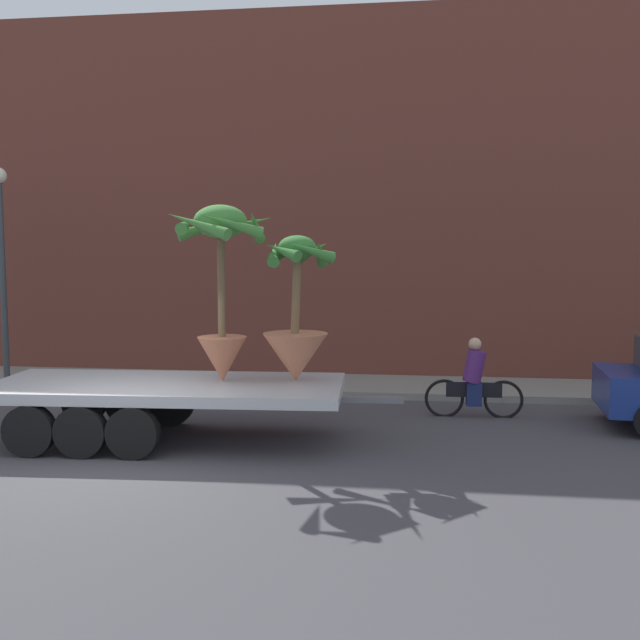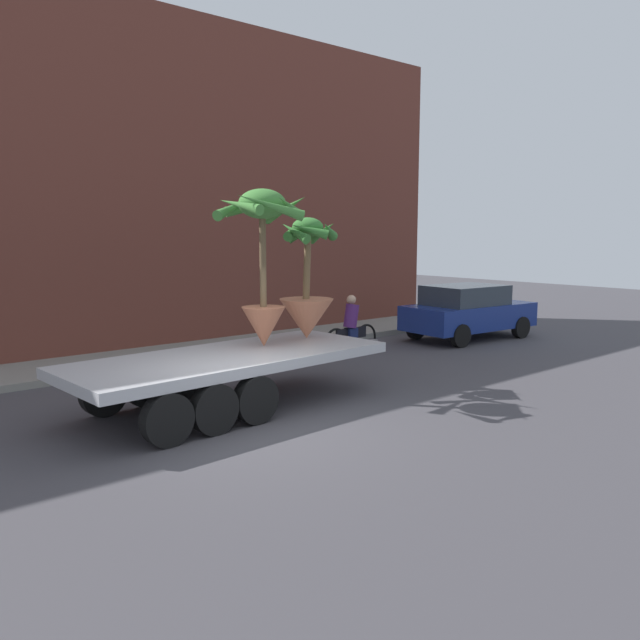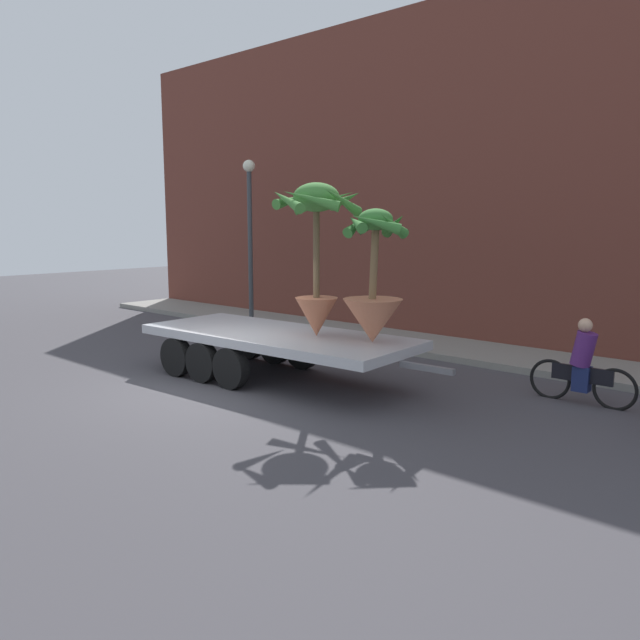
{
  "view_description": "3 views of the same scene",
  "coord_description": "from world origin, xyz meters",
  "px_view_note": "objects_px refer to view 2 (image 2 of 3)",
  "views": [
    {
      "loc": [
        4.35,
        -10.0,
        3.17
      ],
      "look_at": [
        2.78,
        1.96,
        1.98
      ],
      "focal_mm": 40.56,
      "sensor_mm": 36.0,
      "label": 1
    },
    {
      "loc": [
        -5.49,
        -8.1,
        3.09
      ],
      "look_at": [
        2.67,
        1.58,
        1.34
      ],
      "focal_mm": 35.56,
      "sensor_mm": 36.0,
      "label": 2
    },
    {
      "loc": [
        9.09,
        -7.22,
        3.12
      ],
      "look_at": [
        1.57,
        1.19,
        1.36
      ],
      "focal_mm": 34.75,
      "sensor_mm": 36.0,
      "label": 3
    }
  ],
  "objects_px": {
    "potted_palm_middle": "(263,257)",
    "parked_car": "(468,311)",
    "flatbed_trailer": "(217,368)",
    "cyclist": "(351,328)",
    "potted_palm_rear": "(307,295)"
  },
  "relations": [
    {
      "from": "potted_palm_rear",
      "to": "cyclist",
      "type": "distance_m",
      "value": 3.85
    },
    {
      "from": "potted_palm_middle",
      "to": "cyclist",
      "type": "xyz_separation_m",
      "value": [
        4.27,
        2.19,
        -1.98
      ]
    },
    {
      "from": "potted_palm_rear",
      "to": "cyclist",
      "type": "relative_size",
      "value": 1.31
    },
    {
      "from": "potted_palm_middle",
      "to": "parked_car",
      "type": "xyz_separation_m",
      "value": [
        8.41,
        1.64,
        -1.82
      ]
    },
    {
      "from": "potted_palm_rear",
      "to": "parked_car",
      "type": "relative_size",
      "value": 0.58
    },
    {
      "from": "potted_palm_rear",
      "to": "flatbed_trailer",
      "type": "bearing_deg",
      "value": -170.06
    },
    {
      "from": "flatbed_trailer",
      "to": "cyclist",
      "type": "bearing_deg",
      "value": 23.95
    },
    {
      "from": "potted_palm_middle",
      "to": "cyclist",
      "type": "distance_m",
      "value": 5.19
    },
    {
      "from": "flatbed_trailer",
      "to": "potted_palm_rear",
      "type": "distance_m",
      "value": 2.63
    },
    {
      "from": "flatbed_trailer",
      "to": "potted_palm_middle",
      "type": "height_order",
      "value": "potted_palm_middle"
    },
    {
      "from": "potted_palm_rear",
      "to": "potted_palm_middle",
      "type": "bearing_deg",
      "value": -170.75
    },
    {
      "from": "flatbed_trailer",
      "to": "potted_palm_middle",
      "type": "distance_m",
      "value": 2.22
    },
    {
      "from": "flatbed_trailer",
      "to": "cyclist",
      "type": "height_order",
      "value": "cyclist"
    },
    {
      "from": "potted_palm_middle",
      "to": "cyclist",
      "type": "bearing_deg",
      "value": 27.17
    },
    {
      "from": "potted_palm_rear",
      "to": "parked_car",
      "type": "distance_m",
      "value": 7.42
    }
  ]
}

